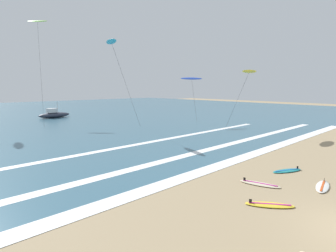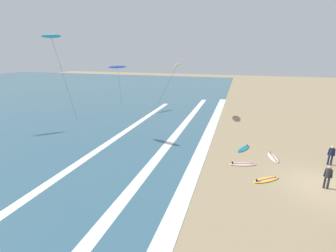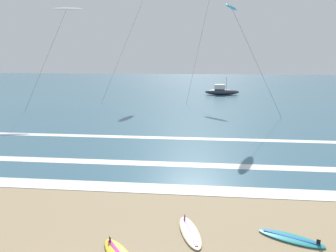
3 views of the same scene
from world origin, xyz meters
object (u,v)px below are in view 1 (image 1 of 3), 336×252
(surfboard_left_pile, at_px, (270,205))
(kite_blue_far_right, at_px, (192,79))
(surfboard_right_spare, at_px, (287,171))
(kite_lime_low_near, at_px, (37,22))
(surfboard_near_water, at_px, (260,184))
(offshore_boat, at_px, (54,114))
(kite_yellow_far_left, at_px, (249,72))
(kite_cyan_mid_center, at_px, (111,42))
(surfboard_foreground_flat, at_px, (323,186))

(surfboard_left_pile, xyz_separation_m, kite_blue_far_right, (17.21, 20.00, 6.24))
(surfboard_right_spare, distance_m, kite_lime_low_near, 40.61)
(surfboard_near_water, bearing_deg, offshore_boat, 84.68)
(surfboard_near_water, relative_size, kite_yellow_far_left, 0.31)
(kite_cyan_mid_center, bearing_deg, kite_lime_low_near, 93.73)
(surfboard_foreground_flat, relative_size, kite_cyan_mid_center, 0.21)
(surfboard_foreground_flat, height_order, offshore_boat, offshore_boat)
(offshore_boat, bearing_deg, kite_lime_low_near, -147.93)
(kite_blue_far_right, bearing_deg, kite_yellow_far_left, -97.31)
(surfboard_near_water, bearing_deg, kite_lime_low_near, 87.62)
(kite_yellow_far_left, bearing_deg, surfboard_left_pile, -146.80)
(surfboard_right_spare, height_order, surfboard_near_water, same)
(surfboard_foreground_flat, bearing_deg, kite_blue_far_right, 57.86)
(kite_cyan_mid_center, distance_m, kite_yellow_far_left, 15.28)
(kite_cyan_mid_center, xyz_separation_m, kite_blue_far_right, (12.37, -0.45, -3.58))
(surfboard_right_spare, distance_m, kite_yellow_far_left, 15.45)
(surfboard_near_water, xyz_separation_m, surfboard_foreground_flat, (2.04, -2.42, 0.00))
(surfboard_right_spare, bearing_deg, offshore_boat, 89.57)
(surfboard_left_pile, bearing_deg, kite_blue_far_right, 49.29)
(surfboard_right_spare, xyz_separation_m, offshore_boat, (0.30, 39.04, 0.51))
(kite_lime_low_near, xyz_separation_m, offshore_boat, (2.06, 1.29, -14.35))
(surfboard_right_spare, bearing_deg, surfboard_foreground_flat, -118.63)
(surfboard_right_spare, distance_m, surfboard_near_water, 3.33)
(surfboard_left_pile, distance_m, kite_lime_low_near, 42.12)
(surfboard_foreground_flat, relative_size, offshore_boat, 0.41)
(surfboard_left_pile, height_order, surfboard_foreground_flat, same)
(surfboard_near_water, bearing_deg, kite_yellow_far_left, 32.62)
(surfboard_left_pile, relative_size, kite_yellow_far_left, 0.29)
(kite_yellow_far_left, height_order, offshore_boat, kite_yellow_far_left)
(surfboard_right_spare, bearing_deg, kite_yellow_far_left, 40.22)
(surfboard_foreground_flat, relative_size, kite_lime_low_near, 0.14)
(kite_lime_low_near, xyz_separation_m, kite_cyan_mid_center, (1.22, -18.79, -5.04))
(kite_cyan_mid_center, bearing_deg, kite_blue_far_right, -2.08)
(kite_lime_low_near, distance_m, offshore_boat, 14.56)
(surfboard_near_water, height_order, surfboard_foreground_flat, same)
(kite_lime_low_near, height_order, kite_cyan_mid_center, kite_lime_low_near)
(surfboard_right_spare, height_order, kite_lime_low_near, kite_lime_low_near)
(kite_blue_far_right, bearing_deg, kite_lime_low_near, 125.24)
(surfboard_right_spare, xyz_separation_m, kite_cyan_mid_center, (-0.54, 18.96, 9.82))
(surfboard_right_spare, xyz_separation_m, surfboard_foreground_flat, (-1.29, -2.37, 0.00))
(surfboard_near_water, distance_m, kite_lime_low_near, 40.56)
(surfboard_right_spare, xyz_separation_m, kite_blue_far_right, (11.83, 18.51, 6.24))
(kite_lime_low_near, bearing_deg, surfboard_right_spare, -87.32)
(surfboard_foreground_flat, distance_m, kite_blue_far_right, 25.44)
(kite_cyan_mid_center, bearing_deg, surfboard_right_spare, -88.36)
(surfboard_right_spare, bearing_deg, kite_cyan_mid_center, 91.64)
(kite_cyan_mid_center, height_order, offshore_boat, kite_cyan_mid_center)
(kite_cyan_mid_center, distance_m, kite_blue_far_right, 12.88)
(kite_cyan_mid_center, distance_m, offshore_boat, 22.16)
(surfboard_left_pile, relative_size, kite_cyan_mid_center, 0.20)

